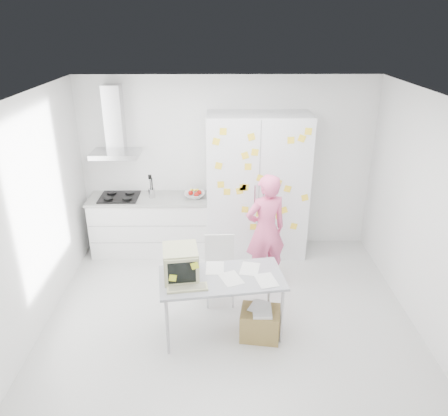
{
  "coord_description": "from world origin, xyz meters",
  "views": [
    {
      "loc": [
        -0.11,
        -4.49,
        3.44
      ],
      "look_at": [
        -0.06,
        0.75,
        1.15
      ],
      "focal_mm": 35.0,
      "sensor_mm": 36.0,
      "label": 1
    }
  ],
  "objects_px": {
    "desk": "(196,270)",
    "cardboard_box": "(260,323)",
    "person": "(266,230)",
    "chair": "(220,265)"
  },
  "relations": [
    {
      "from": "person",
      "to": "chair",
      "type": "relative_size",
      "value": 1.81
    },
    {
      "from": "cardboard_box",
      "to": "person",
      "type": "bearing_deg",
      "value": 82.46
    },
    {
      "from": "chair",
      "to": "cardboard_box",
      "type": "distance_m",
      "value": 0.96
    },
    {
      "from": "chair",
      "to": "person",
      "type": "bearing_deg",
      "value": 30.67
    },
    {
      "from": "person",
      "to": "cardboard_box",
      "type": "height_order",
      "value": "person"
    },
    {
      "from": "person",
      "to": "desk",
      "type": "bearing_deg",
      "value": 31.32
    },
    {
      "from": "person",
      "to": "cardboard_box",
      "type": "distance_m",
      "value": 1.33
    },
    {
      "from": "chair",
      "to": "cardboard_box",
      "type": "relative_size",
      "value": 1.78
    },
    {
      "from": "person",
      "to": "cardboard_box",
      "type": "bearing_deg",
      "value": 63.29
    },
    {
      "from": "desk",
      "to": "cardboard_box",
      "type": "relative_size",
      "value": 2.98
    }
  ]
}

